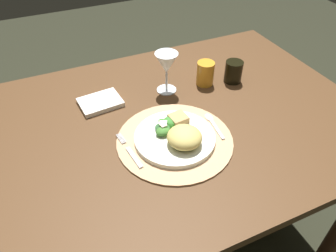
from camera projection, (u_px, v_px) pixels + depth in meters
name	position (u px, v px, depth m)	size (l,w,h in m)	color
ground_plane	(174.00, 231.00, 1.51)	(6.00, 6.00, 0.00)	black
dining_table	(177.00, 141.00, 1.12)	(1.26, 0.91, 0.70)	#4D3019
placemat	(175.00, 140.00, 0.96)	(0.35, 0.35, 0.01)	tan
dinner_plate	(175.00, 138.00, 0.95)	(0.24, 0.24, 0.02)	silver
pasta_serving	(185.00, 137.00, 0.91)	(0.10, 0.10, 0.05)	#D3BC61
salad_greens	(166.00, 126.00, 0.97)	(0.10, 0.09, 0.03)	#387F2D
bread_piece	(178.00, 119.00, 0.99)	(0.05, 0.05, 0.02)	tan
fork	(130.00, 152.00, 0.92)	(0.03, 0.16, 0.00)	silver
spoon	(212.00, 122.00, 1.02)	(0.03, 0.13, 0.01)	silver
napkin	(100.00, 102.00, 1.10)	(0.14, 0.11, 0.02)	white
wine_glass	(166.00, 65.00, 1.10)	(0.08, 0.08, 0.15)	silver
amber_tumbler	(205.00, 73.00, 1.17)	(0.06, 0.06, 0.09)	orange
dark_tumbler	(233.00, 72.00, 1.19)	(0.07, 0.07, 0.08)	black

